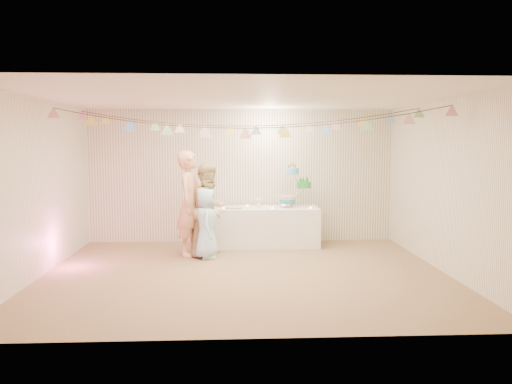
{
  "coord_description": "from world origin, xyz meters",
  "views": [
    {
      "loc": [
        -0.2,
        -7.31,
        1.95
      ],
      "look_at": [
        0.2,
        0.8,
        1.15
      ],
      "focal_mm": 35.0,
      "sensor_mm": 36.0,
      "label": 1
    }
  ],
  "objects_px": {
    "table": "(266,227)",
    "person_child": "(207,224)",
    "cake_stand": "(295,186)",
    "person_adult_a": "(190,203)",
    "person_adult_b": "(210,209)"
  },
  "relations": [
    {
      "from": "table",
      "to": "person_child",
      "type": "bearing_deg",
      "value": -138.03
    },
    {
      "from": "person_child",
      "to": "table",
      "type": "bearing_deg",
      "value": -50.38
    },
    {
      "from": "person_adult_a",
      "to": "person_child",
      "type": "relative_size",
      "value": 1.53
    },
    {
      "from": "person_adult_b",
      "to": "person_child",
      "type": "xyz_separation_m",
      "value": [
        -0.04,
        -0.22,
        -0.21
      ]
    },
    {
      "from": "table",
      "to": "person_adult_b",
      "type": "xyz_separation_m",
      "value": [
        -1.04,
        -0.75,
        0.44
      ]
    },
    {
      "from": "cake_stand",
      "to": "person_adult_a",
      "type": "distance_m",
      "value": 2.08
    },
    {
      "from": "person_adult_a",
      "to": "person_child",
      "type": "height_order",
      "value": "person_adult_a"
    },
    {
      "from": "table",
      "to": "person_adult_a",
      "type": "distance_m",
      "value": 1.63
    },
    {
      "from": "table",
      "to": "person_child",
      "type": "xyz_separation_m",
      "value": [
        -1.08,
        -0.97,
        0.22
      ]
    },
    {
      "from": "person_adult_a",
      "to": "person_adult_b",
      "type": "relative_size",
      "value": 1.12
    },
    {
      "from": "table",
      "to": "person_child",
      "type": "relative_size",
      "value": 1.66
    },
    {
      "from": "person_adult_a",
      "to": "person_adult_b",
      "type": "distance_m",
      "value": 0.35
    },
    {
      "from": "cake_stand",
      "to": "person_child",
      "type": "xyz_separation_m",
      "value": [
        -1.63,
        -1.02,
        -0.54
      ]
    },
    {
      "from": "table",
      "to": "person_adult_a",
      "type": "bearing_deg",
      "value": -152.62
    },
    {
      "from": "table",
      "to": "cake_stand",
      "type": "relative_size",
      "value": 2.56
    }
  ]
}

